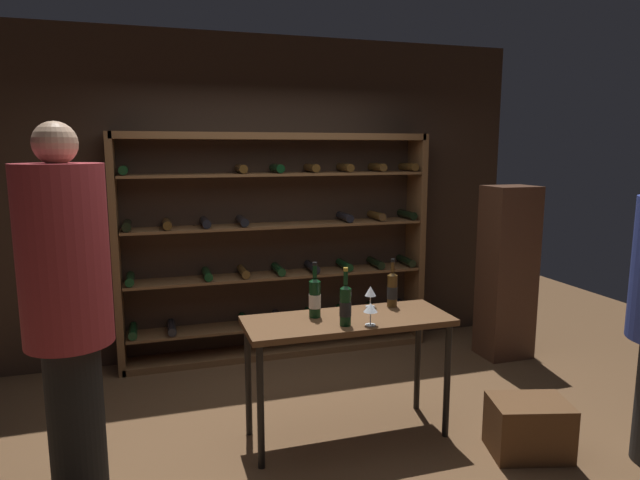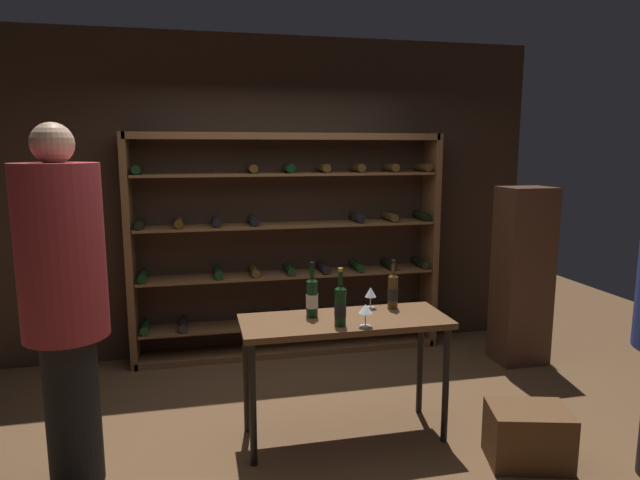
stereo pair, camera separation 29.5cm
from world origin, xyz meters
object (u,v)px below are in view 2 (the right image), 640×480
(display_cabinet, at_px, (522,276))
(tasting_table, at_px, (345,332))
(wine_bottle_green_slim, at_px, (312,297))
(wine_glass_stemmed_center, at_px, (366,310))
(wine_glass_stemmed_right, at_px, (371,293))
(wine_rack, at_px, (291,247))
(wine_crate, at_px, (528,436))
(person_bystander_red_print, at_px, (64,292))
(wine_bottle_amber_reserve, at_px, (340,305))
(wine_bottle_black_capsule, at_px, (393,291))

(display_cabinet, bearing_deg, tasting_table, -153.50)
(wine_bottle_green_slim, relative_size, wine_glass_stemmed_center, 2.58)
(wine_glass_stemmed_right, height_order, wine_glass_stemmed_center, wine_glass_stemmed_right)
(wine_rack, xyz_separation_m, wine_crate, (1.11, -2.19, -0.85))
(wine_crate, bearing_deg, wine_glass_stemmed_center, 158.42)
(tasting_table, bearing_deg, wine_bottle_green_slim, 157.15)
(wine_glass_stemmed_right, bearing_deg, wine_rack, 102.44)
(tasting_table, xyz_separation_m, wine_bottle_green_slim, (-0.20, 0.09, 0.23))
(tasting_table, height_order, person_bystander_red_print, person_bystander_red_print)
(display_cabinet, distance_m, wine_bottle_green_slim, 2.30)
(tasting_table, height_order, wine_bottle_amber_reserve, wine_bottle_amber_reserve)
(wine_rack, bearing_deg, wine_bottle_amber_reserve, -89.69)
(wine_bottle_black_capsule, bearing_deg, wine_bottle_amber_reserve, -147.23)
(tasting_table, height_order, wine_bottle_black_capsule, wine_bottle_black_capsule)
(wine_crate, xyz_separation_m, wine_glass_stemmed_center, (-0.95, 0.37, 0.76))
(wine_glass_stemmed_right, bearing_deg, wine_glass_stemmed_center, -112.42)
(wine_rack, distance_m, wine_crate, 2.59)
(wine_rack, height_order, tasting_table, wine_rack)
(wine_bottle_black_capsule, bearing_deg, wine_glass_stemmed_center, -131.83)
(wine_bottle_black_capsule, bearing_deg, tasting_table, -158.15)
(display_cabinet, relative_size, wine_bottle_black_capsule, 4.66)
(wine_rack, distance_m, display_cabinet, 2.12)
(tasting_table, relative_size, display_cabinet, 0.85)
(wine_bottle_amber_reserve, bearing_deg, wine_glass_stemmed_right, 47.14)
(wine_crate, relative_size, display_cabinet, 0.30)
(display_cabinet, xyz_separation_m, wine_bottle_green_slim, (-2.12, -0.87, 0.17))
(wine_bottle_amber_reserve, bearing_deg, wine_rack, 90.31)
(person_bystander_red_print, relative_size, wine_bottle_amber_reserve, 5.56)
(tasting_table, distance_m, wine_glass_stemmed_right, 0.37)
(wine_rack, height_order, person_bystander_red_print, same)
(display_cabinet, distance_m, wine_bottle_amber_reserve, 2.28)
(person_bystander_red_print, relative_size, wine_glass_stemmed_center, 14.42)
(wine_rack, distance_m, person_bystander_red_print, 2.38)
(wine_crate, distance_m, wine_bottle_green_slim, 1.60)
(display_cabinet, bearing_deg, wine_bottle_green_slim, -157.65)
(wine_bottle_black_capsule, bearing_deg, wine_crate, -48.25)
(wine_glass_stemmed_right, relative_size, wine_glass_stemmed_center, 1.05)
(tasting_table, xyz_separation_m, display_cabinet, (1.92, 0.96, 0.06))
(wine_crate, bearing_deg, display_cabinet, 59.50)
(wine_bottle_black_capsule, xyz_separation_m, wine_glass_stemmed_right, (-0.15, 0.04, -0.02))
(wine_rack, distance_m, wine_glass_stemmed_center, 1.82)
(display_cabinet, height_order, wine_bottle_green_slim, display_cabinet)
(wine_glass_stemmed_center, bearing_deg, wine_rack, 95.04)
(wine_bottle_black_capsule, bearing_deg, wine_bottle_green_slim, -173.16)
(wine_rack, relative_size, tasting_table, 2.11)
(person_bystander_red_print, relative_size, wine_glass_stemmed_right, 13.77)
(wine_rack, relative_size, wine_glass_stemmed_center, 20.06)
(wine_bottle_green_slim, height_order, wine_glass_stemmed_center, wine_bottle_green_slim)
(wine_glass_stemmed_right, bearing_deg, wine_crate, -43.64)
(person_bystander_red_print, xyz_separation_m, wine_crate, (2.69, -0.41, -0.97))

